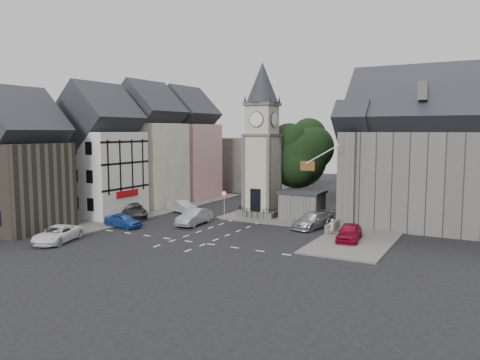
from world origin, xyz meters
The scene contains 25 objects.
ground centered at (0.00, 0.00, 0.00)m, with size 120.00×120.00×0.00m, color black.
pavement_west centered at (-12.50, 6.00, 0.07)m, with size 6.00×30.00×0.14m, color #595651.
pavement_east centered at (12.00, 8.00, 0.07)m, with size 6.00×26.00×0.14m, color #595651.
central_island centered at (1.50, 8.00, 0.08)m, with size 10.00×8.00×0.16m, color #595651.
road_markings centered at (0.00, -5.50, 0.01)m, with size 20.00×8.00×0.01m, color silver.
clock_tower centered at (0.00, 7.99, 8.12)m, with size 4.86×4.86×16.25m.
stone_shelter centered at (4.80, 7.50, 1.55)m, with size 4.30×3.30×3.08m.
town_tree centered at (2.00, 13.00, 6.97)m, with size 7.20×7.20×10.80m.
warning_sign_post centered at (-3.20, 5.43, 2.03)m, with size 0.70×0.19×2.85m.
terrace_pink centered at (-15.50, 16.00, 6.58)m, with size 8.10×7.60×12.80m.
terrace_cream centered at (-15.50, 8.00, 6.58)m, with size 8.10×7.60×12.80m.
terrace_tudor centered at (-15.50, 0.00, 6.19)m, with size 8.10×7.60×12.00m.
building_sw_stone centered at (-17.00, -9.00, 5.35)m, with size 8.60×7.60×10.40m.
backdrop_west centered at (-12.00, 28.00, 4.00)m, with size 20.00×10.00×8.00m, color #4C4944.
east_building centered at (15.59, 11.00, 6.26)m, with size 14.40×11.40×12.60m.
east_boundary_wall centered at (9.20, 10.00, 0.45)m, with size 0.40×16.00×0.90m, color #595852.
flagpole centered at (8.00, 4.00, 7.00)m, with size 3.68×0.10×2.74m.
car_west_blue centered at (-8.91, -3.77, 0.67)m, with size 1.57×3.91×1.33m, color #1C469C.
car_west_silver centered at (-8.67, 5.45, 0.69)m, with size 1.46×4.19×1.38m, color #B0B2B9.
car_west_grey centered at (-11.50, 0.58, 0.75)m, with size 2.50×5.42×1.51m, color #313134.
car_island_silver centered at (-3.68, 0.50, 0.78)m, with size 1.64×4.71×1.55m, color #9FA2A7.
car_island_east centered at (7.00, 4.50, 0.74)m, with size 2.06×5.08×1.47m, color #9B9FA3.
car_east_red centered at (11.50, 0.88, 0.74)m, with size 1.76×4.37×1.49m, color maroon.
van_sw_white centered at (-9.50, -10.91, 0.67)m, with size 2.24×4.85×1.35m, color white.
pedestrian centered at (9.64, 2.06, 0.76)m, with size 0.56×0.37×1.53m, color #BDB49C.
Camera 1 is at (21.69, -36.83, 9.11)m, focal length 35.00 mm.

